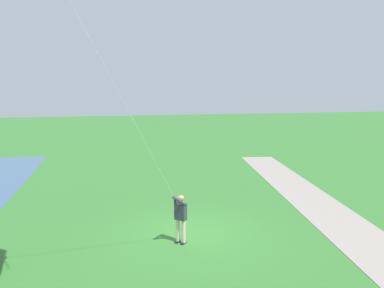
% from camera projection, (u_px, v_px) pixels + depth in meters
% --- Properties ---
extents(ground_plane, '(120.00, 120.00, 0.00)m').
position_uv_depth(ground_plane, '(191.00, 234.00, 13.79)').
color(ground_plane, '#33702D').
extents(walkway_path, '(7.23, 31.99, 0.02)m').
position_uv_depth(walkway_path, '(364.00, 241.00, 13.13)').
color(walkway_path, gray).
rests_on(walkway_path, ground).
extents(person_kite_flyer, '(0.58, 0.60, 1.83)m').
position_uv_depth(person_kite_flyer, '(180.00, 215.00, 12.78)').
color(person_kite_flyer, '#232328').
rests_on(person_kite_flyer, ground).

